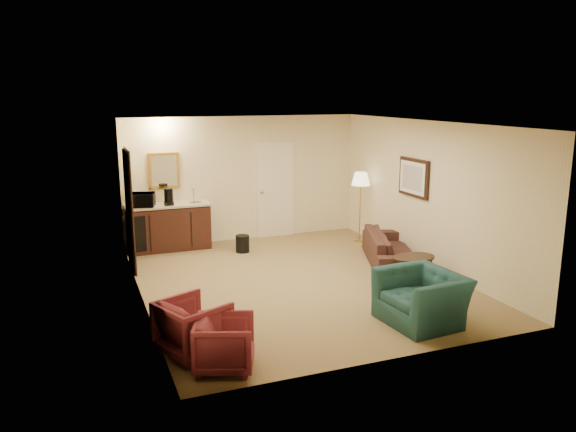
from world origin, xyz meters
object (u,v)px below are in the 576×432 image
Objects in this scene: sofa at (392,244)px; coffee_table at (413,269)px; waste_bin at (243,244)px; coffee_maker at (169,197)px; wetbar_cabinet at (169,227)px; microwave at (141,198)px; rose_chair_far at (225,341)px; teal_armchair at (422,290)px; rose_chair_near at (193,324)px; floor_lamp at (360,207)px.

coffee_table is (-0.15, -0.93, -0.18)m from sofa.
waste_bin is 1.71m from coffee_maker.
wetbar_cabinet is 0.80m from microwave.
coffee_maker is at bearing -82.19° from wetbar_cabinet.
rose_chair_far is at bearing -153.81° from coffee_table.
microwave is (-4.10, 2.42, 0.69)m from sofa.
rose_chair_far is at bearing 146.59° from sofa.
waste_bin is at bearing -28.80° from wetbar_cabinet.
teal_armchair is 3.27× the size of coffee_maker.
teal_armchair is at bearing 178.32° from sofa.
rose_chair_near reaches higher than rose_chair_far.
sofa is 1.37× the size of floor_lamp.
microwave is (-0.25, 5.17, 0.75)m from rose_chair_far.
floor_lamp is at bearing -5.83° from coffee_maker.
rose_chair_near is 4.71m from coffee_maker.
rose_chair_near is 1.11× the size of rose_chair_far.
sofa is 3.03× the size of rose_chair_far.
microwave reaches higher than rose_chair_far.
coffee_maker is at bearing 17.08° from rose_chair_far.
wetbar_cabinet is 1.52× the size of teal_armchair.
wetbar_cabinet is at bearing 151.20° from waste_bin.
floor_lamp reaches higher than coffee_table.
microwave is at bearing -23.76° from rose_chair_near.
rose_chair_far is at bearing -178.08° from rose_chair_near.
rose_chair_far is 1.37× the size of microwave.
rose_chair_far is at bearing -92.73° from wetbar_cabinet.
coffee_table is at bearing -43.80° from rose_chair_far.
wetbar_cabinet is 0.81× the size of sofa.
sofa is 2.73× the size of rose_chair_near.
floor_lamp reaches higher than rose_chair_near.
coffee_maker is at bearing 13.14° from microwave.
teal_armchair is 2.21× the size of microwave.
floor_lamp reaches higher than teal_armchair.
floor_lamp reaches higher than waste_bin.
waste_bin is at bearing -3.39° from microwave.
rose_chair_near is 2.20× the size of waste_bin.
coffee_table is 1.53× the size of microwave.
floor_lamp reaches higher than wetbar_cabinet.
wetbar_cabinet is at bearing 168.13° from floor_lamp.
wetbar_cabinet is 2.20× the size of coffee_table.
floor_lamp is at bearing 81.29° from coffee_table.
wetbar_cabinet is 1.52m from waste_bin.
microwave is (-0.50, -0.07, 0.63)m from wetbar_cabinet.
microwave reaches higher than waste_bin.
coffee_maker is at bearing 77.33° from sofa.
coffee_table is at bearing -44.75° from wetbar_cabinet.
coffee_table is at bearing -51.60° from waste_bin.
rose_chair_near is (-0.50, -4.72, -0.09)m from wetbar_cabinet.
microwave reaches higher than sofa.
sofa is 1.73m from floor_lamp.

